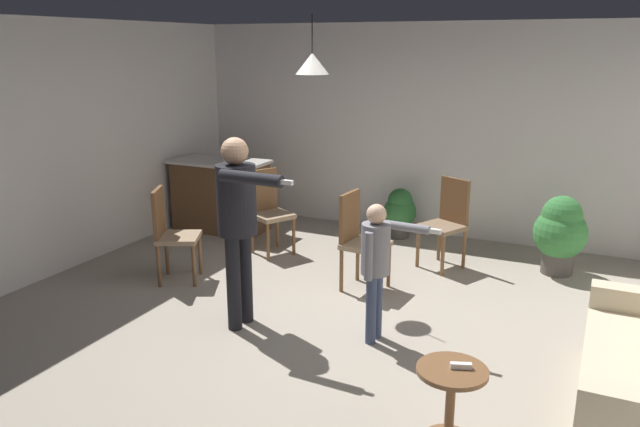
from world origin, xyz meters
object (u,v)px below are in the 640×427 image
Objects in this scene: side_table_by_couch at (451,397)px; person_adult at (238,212)px; spare_remote_on_table at (461,366)px; person_child at (377,258)px; dining_chair_by_counter at (359,237)px; dining_chair_near_wall at (171,231)px; dining_chair_centre_back at (447,220)px; dining_chair_spare at (269,208)px; potted_plant_by_wall at (400,211)px; potted_plant_corner at (560,231)px; kitchen_counter at (221,195)px.

person_adult reaches higher than side_table_by_couch.
person_adult is 2.35m from spare_remote_on_table.
side_table_by_couch is 1.49m from person_child.
dining_chair_by_counter is at bearing 156.03° from person_adult.
person_child is 2.45m from dining_chair_near_wall.
dining_chair_spare is at bearing 37.74° from dining_chair_centre_back.
person_adult is 3.18m from potted_plant_by_wall.
person_child is 2.95m from potted_plant_by_wall.
dining_chair_centre_back reaches higher than potted_plant_by_wall.
person_child is 2.67m from potted_plant_corner.
dining_chair_centre_back is (0.09, 2.03, -0.20)m from person_child.
dining_chair_near_wall is (-2.41, 0.38, -0.20)m from person_child.
dining_chair_near_wall and dining_chair_centre_back have the same top height.
person_child reaches higher than potted_plant_corner.
person_child is (-0.90, 1.11, 0.41)m from side_table_by_couch.
person_child is 9.18× the size of spare_remote_on_table.
side_table_by_couch is 0.60× the size of potted_plant_corner.
kitchen_counter is 2.42× the size of side_table_by_couch.
dining_chair_centre_back is 1.54× the size of potted_plant_by_wall.
kitchen_counter is 2.39m from potted_plant_by_wall.
dining_chair_near_wall reaches higher than kitchen_counter.
dining_chair_spare is (-2.85, 2.73, 0.22)m from side_table_by_couch.
spare_remote_on_table is (0.05, 0.02, 0.21)m from side_table_by_couch.
dining_chair_near_wall is 7.69× the size of spare_remote_on_table.
dining_chair_by_counter reaches higher than side_table_by_couch.
dining_chair_near_wall is at bearing -65.55° from dining_chair_by_counter.
dining_chair_centre_back is at bearing -178.90° from person_child.
dining_chair_centre_back reaches higher than potted_plant_corner.
dining_chair_spare is at bearing 136.20° from side_table_by_couch.
dining_chair_near_wall is at bearing 156.36° from spare_remote_on_table.
potted_plant_by_wall is at bearing 16.54° from kitchen_counter.
person_adult is (-2.08, 0.88, 0.72)m from side_table_by_couch.
dining_chair_centre_back is 3.24m from spare_remote_on_table.
kitchen_counter is at bearing 140.48° from spare_remote_on_table.
potted_plant_corner is (4.25, 0.17, 0.00)m from kitchen_counter.
potted_plant_by_wall is 5.00× the size of spare_remote_on_table.
person_child is at bearing 78.39° from dining_chair_spare.
person_child is at bearing 131.06° from spare_remote_on_table.
spare_remote_on_table is (0.86, -3.12, -0.01)m from dining_chair_centre_back.
kitchen_counter is 9.69× the size of spare_remote_on_table.
spare_remote_on_table is at bearing -67.13° from potted_plant_by_wall.
dining_chair_centre_back is 7.69× the size of spare_remote_on_table.
kitchen_counter is 1.45× the size of potted_plant_corner.
potted_plant_corner is at bearing -14.44° from potted_plant_by_wall.
dining_chair_spare reaches higher than potted_plant_corner.
person_adult is 1.94× the size of potted_plant_corner.
person_adult is 1.41× the size of person_child.
person_adult is at bearing -52.74° from kitchen_counter.
potted_plant_corner reaches higher than spare_remote_on_table.
person_adult is at bearing 157.94° from spare_remote_on_table.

